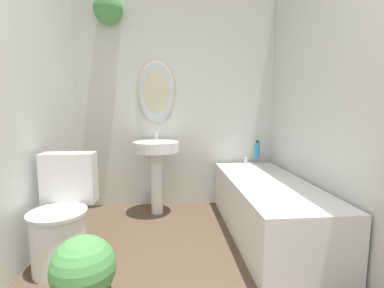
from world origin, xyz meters
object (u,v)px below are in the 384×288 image
Objects in this scene: toilet at (63,220)px; potted_plant at (84,278)px; shampoo_bottle at (257,150)px; bathtub at (268,206)px; pedestal_sink at (156,158)px.

toilet is 0.67m from potted_plant.
toilet is 2.06m from shampoo_bottle.
pedestal_sink is at bearing 149.17° from bathtub.
toilet is 1.16m from pedestal_sink.
shampoo_bottle is at bearing 30.59° from toilet.
shampoo_bottle is 0.42× the size of potted_plant.
shampoo_bottle is (1.12, 0.10, 0.06)m from pedestal_sink.
bathtub is 8.39× the size of shampoo_bottle.
bathtub is 3.53× the size of potted_plant.
toilet is at bearing 118.16° from potted_plant.
potted_plant is at bearing -61.84° from toilet.
potted_plant is (-1.43, -1.62, -0.41)m from shampoo_bottle.
bathtub is at bearing 35.11° from potted_plant.
pedestal_sink is 0.53× the size of bathtub.
shampoo_bottle is (0.12, 0.70, 0.40)m from bathtub.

